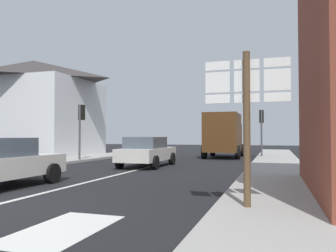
{
  "coord_description": "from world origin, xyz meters",
  "views": [
    {
      "loc": [
        5.89,
        -5.72,
        1.53
      ],
      "look_at": [
        1.0,
        9.61,
        2.0
      ],
      "focal_mm": 35.93,
      "sensor_mm": 36.0,
      "label": 1
    }
  ],
  "objects": [
    {
      "name": "delivery_truck",
      "position": [
        2.47,
        17.87,
        1.65
      ],
      "size": [
        2.53,
        5.02,
        3.05
      ],
      "color": "#4C2D14",
      "rests_on": "ground"
    },
    {
      "name": "lane_turn_arrow",
      "position": [
        2.59,
        -1.0,
        0.01
      ],
      "size": [
        1.2,
        2.2,
        0.01
      ],
      "primitive_type": "cube",
      "color": "silver",
      "rests_on": "ground"
    },
    {
      "name": "ground_plane",
      "position": [
        0.0,
        10.0,
        0.0
      ],
      "size": [
        80.0,
        80.0,
        0.0
      ],
      "primitive_type": "plane",
      "color": "black"
    },
    {
      "name": "sidewalk_left",
      "position": [
        -5.96,
        8.0,
        0.07
      ],
      "size": [
        2.52,
        44.0,
        0.14
      ],
      "primitive_type": "cube",
      "color": "#9E9B96",
      "rests_on": "ground"
    },
    {
      "name": "traffic_light_near_left",
      "position": [
        -5.0,
        11.56,
        2.49
      ],
      "size": [
        0.3,
        0.49,
        3.36
      ],
      "color": "#47474C",
      "rests_on": "ground"
    },
    {
      "name": "traffic_light_far_right",
      "position": [
        5.0,
        18.44,
        2.46
      ],
      "size": [
        0.3,
        0.49,
        3.33
      ],
      "color": "#47474C",
      "rests_on": "ground"
    },
    {
      "name": "sedan_far",
      "position": [
        -0.18,
        9.88,
        0.76
      ],
      "size": [
        1.99,
        4.21,
        1.47
      ],
      "color": "beige",
      "rests_on": "ground"
    },
    {
      "name": "lane_centre_stripe",
      "position": [
        0.0,
        6.0,
        0.01
      ],
      "size": [
        0.16,
        12.0,
        0.01
      ],
      "primitive_type": "cube",
      "color": "silver",
      "rests_on": "ground"
    },
    {
      "name": "sidewalk_right",
      "position": [
        5.96,
        8.0,
        0.07
      ],
      "size": [
        2.52,
        44.0,
        0.14
      ],
      "primitive_type": "cube",
      "color": "#9E9B96",
      "rests_on": "ground"
    },
    {
      "name": "route_sign_post",
      "position": [
        5.36,
        1.07,
        2.0
      ],
      "size": [
        1.66,
        0.14,
        3.2
      ],
      "color": "brown",
      "rests_on": "ground"
    },
    {
      "name": "clapboard_house_left",
      "position": [
        -11.55,
        15.34,
        3.65
      ],
      "size": [
        9.18,
        8.04,
        7.24
      ],
      "color": "silver",
      "rests_on": "ground"
    }
  ]
}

